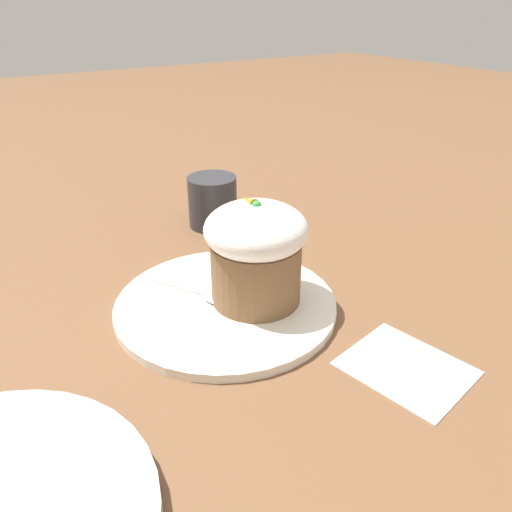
# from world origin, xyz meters

# --- Properties ---
(ground_plane) EXTENTS (4.00, 4.00, 0.00)m
(ground_plane) POSITION_xyz_m (0.00, 0.00, 0.00)
(ground_plane) COLOR brown
(dessert_plate) EXTENTS (0.25, 0.25, 0.01)m
(dessert_plate) POSITION_xyz_m (0.00, 0.00, 0.01)
(dessert_plate) COLOR white
(dessert_plate) RESTS_ON ground_plane
(carrot_cake) EXTENTS (0.11, 0.11, 0.12)m
(carrot_cake) POSITION_xyz_m (-0.01, -0.03, 0.07)
(carrot_cake) COLOR brown
(carrot_cake) RESTS_ON dessert_plate
(spoon) EXTENTS (0.12, 0.08, 0.01)m
(spoon) POSITION_xyz_m (0.02, 0.01, 0.01)
(spoon) COLOR silver
(spoon) RESTS_ON dessert_plate
(coffee_cup) EXTENTS (0.10, 0.07, 0.08)m
(coffee_cup) POSITION_xyz_m (0.21, -0.10, 0.04)
(coffee_cup) COLOR #2D2D33
(coffee_cup) RESTS_ON ground_plane
(paper_napkin) EXTENTS (0.13, 0.11, 0.00)m
(paper_napkin) POSITION_xyz_m (-0.18, -0.09, 0.00)
(paper_napkin) COLOR white
(paper_napkin) RESTS_ON ground_plane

